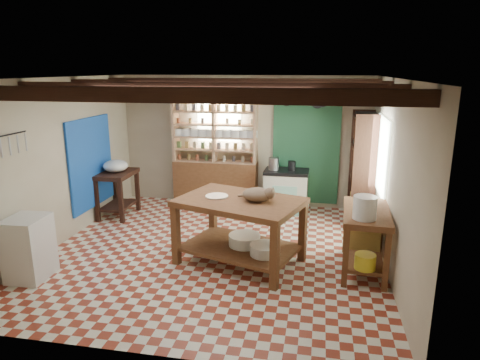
% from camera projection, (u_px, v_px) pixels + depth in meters
% --- Properties ---
extents(floor, '(5.00, 5.00, 0.02)m').
position_uv_depth(floor, '(215.00, 252.00, 6.58)').
color(floor, maroon).
rests_on(floor, ground).
extents(ceiling, '(5.00, 5.00, 0.02)m').
position_uv_depth(ceiling, '(212.00, 78.00, 5.91)').
color(ceiling, '#424246').
rests_on(ceiling, wall_back).
extents(wall_back, '(5.00, 0.04, 2.60)m').
position_uv_depth(wall_back, '(244.00, 141.00, 8.62)').
color(wall_back, '#BAAE95').
rests_on(wall_back, floor).
extents(wall_front, '(5.00, 0.04, 2.60)m').
position_uv_depth(wall_front, '(146.00, 231.00, 3.87)').
color(wall_front, '#BAAE95').
rests_on(wall_front, floor).
extents(wall_left, '(0.04, 5.00, 2.60)m').
position_uv_depth(wall_left, '(59.00, 162.00, 6.69)').
color(wall_left, '#BAAE95').
rests_on(wall_left, floor).
extents(wall_right, '(0.04, 5.00, 2.60)m').
position_uv_depth(wall_right, '(392.00, 177.00, 5.80)').
color(wall_right, '#BAAE95').
rests_on(wall_right, floor).
extents(ceiling_beams, '(5.00, 3.80, 0.15)m').
position_uv_depth(ceiling_beams, '(212.00, 87.00, 5.95)').
color(ceiling_beams, '#341B12').
rests_on(ceiling_beams, ceiling).
extents(blue_wall_patch, '(0.04, 1.40, 1.60)m').
position_uv_depth(blue_wall_patch, '(91.00, 163.00, 7.59)').
color(blue_wall_patch, '#174FB3').
rests_on(blue_wall_patch, wall_left).
extents(green_wall_patch, '(1.30, 0.04, 2.30)m').
position_uv_depth(green_wall_patch, '(306.00, 146.00, 8.38)').
color(green_wall_patch, '#215335').
rests_on(green_wall_patch, wall_back).
extents(window_back, '(0.90, 0.02, 0.80)m').
position_uv_depth(window_back, '(219.00, 121.00, 8.59)').
color(window_back, beige).
rests_on(window_back, wall_back).
extents(window_right, '(0.02, 1.30, 1.20)m').
position_uv_depth(window_right, '(382.00, 155.00, 6.72)').
color(window_right, beige).
rests_on(window_right, wall_right).
extents(utensil_rail, '(0.06, 0.90, 0.28)m').
position_uv_depth(utensil_rail, '(3.00, 146.00, 5.42)').
color(utensil_rail, black).
rests_on(utensil_rail, wall_left).
extents(pot_rack, '(0.86, 0.12, 0.36)m').
position_uv_depth(pot_rack, '(307.00, 100.00, 7.75)').
color(pot_rack, black).
rests_on(pot_rack, ceiling).
extents(shelving_unit, '(1.70, 0.34, 2.20)m').
position_uv_depth(shelving_unit, '(215.00, 152.00, 8.59)').
color(shelving_unit, tan).
rests_on(shelving_unit, floor).
extents(tall_rack, '(0.40, 0.86, 2.00)m').
position_uv_depth(tall_rack, '(362.00, 168.00, 7.62)').
color(tall_rack, '#341B12').
rests_on(tall_rack, floor).
extents(work_table, '(1.94, 1.59, 0.95)m').
position_uv_depth(work_table, '(240.00, 231.00, 6.11)').
color(work_table, brown).
rests_on(work_table, floor).
extents(stove, '(0.85, 0.58, 0.82)m').
position_uv_depth(stove, '(286.00, 191.00, 8.35)').
color(stove, beige).
rests_on(stove, floor).
extents(prep_table, '(0.59, 0.86, 0.86)m').
position_uv_depth(prep_table, '(118.00, 194.00, 8.07)').
color(prep_table, '#341B12').
rests_on(prep_table, floor).
extents(white_cabinet, '(0.50, 0.59, 0.85)m').
position_uv_depth(white_cabinet, '(29.00, 248.00, 5.67)').
color(white_cabinet, silver).
rests_on(white_cabinet, floor).
extents(right_counter, '(0.68, 1.25, 0.87)m').
position_uv_depth(right_counter, '(365.00, 240.00, 5.88)').
color(right_counter, brown).
rests_on(right_counter, floor).
extents(cat, '(0.46, 0.38, 0.19)m').
position_uv_depth(cat, '(257.00, 195.00, 5.89)').
color(cat, '#85684D').
rests_on(cat, work_table).
extents(steel_tray, '(0.41, 0.41, 0.02)m').
position_uv_depth(steel_tray, '(217.00, 196.00, 6.11)').
color(steel_tray, '#A2A4AA').
rests_on(steel_tray, work_table).
extents(basin_large, '(0.58, 0.58, 0.16)m').
position_uv_depth(basin_large, '(245.00, 240.00, 6.16)').
color(basin_large, silver).
rests_on(basin_large, work_table).
extents(basin_small, '(0.52, 0.52, 0.15)m').
position_uv_depth(basin_small, '(265.00, 250.00, 5.85)').
color(basin_small, silver).
rests_on(basin_small, work_table).
extents(kettle_left, '(0.21, 0.21, 0.23)m').
position_uv_depth(kettle_left, '(274.00, 164.00, 8.27)').
color(kettle_left, '#A2A4AA').
rests_on(kettle_left, stove).
extents(kettle_right, '(0.15, 0.15, 0.18)m').
position_uv_depth(kettle_right, '(292.00, 166.00, 8.20)').
color(kettle_right, black).
rests_on(kettle_right, stove).
extents(enamel_bowl, '(0.46, 0.46, 0.23)m').
position_uv_depth(enamel_bowl, '(116.00, 166.00, 7.94)').
color(enamel_bowl, silver).
rests_on(enamel_bowl, prep_table).
extents(white_bucket, '(0.31, 0.31, 0.30)m').
position_uv_depth(white_bucket, '(365.00, 208.00, 5.41)').
color(white_bucket, silver).
rests_on(white_bucket, right_counter).
extents(wicker_basket, '(0.46, 0.38, 0.31)m').
position_uv_depth(wicker_basket, '(364.00, 236.00, 6.17)').
color(wicker_basket, '#B09147').
rests_on(wicker_basket, right_counter).
extents(yellow_tub, '(0.28, 0.28, 0.20)m').
position_uv_depth(yellow_tub, '(365.00, 261.00, 5.48)').
color(yellow_tub, gold).
rests_on(yellow_tub, right_counter).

